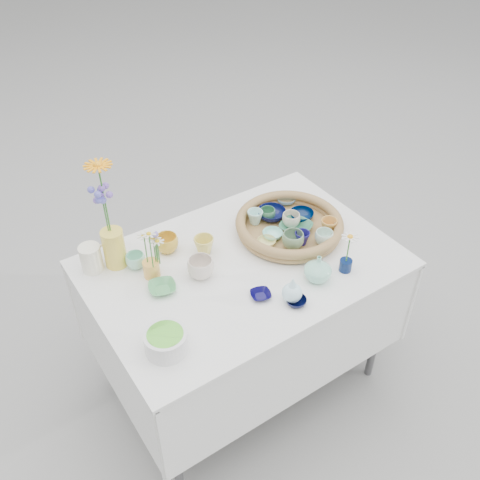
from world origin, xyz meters
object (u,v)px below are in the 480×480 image
display_table (242,376)px  bud_vase_seafoam (318,268)px  wicker_tray (289,226)px  tall_vase_yellow (114,248)px

display_table → bud_vase_seafoam: (0.19, -0.25, 0.82)m
wicker_tray → tall_vase_yellow: size_ratio=2.80×
tall_vase_yellow → display_table: bearing=-32.7°
display_table → wicker_tray: (0.28, 0.05, 0.80)m
display_table → wicker_tray: 0.85m
wicker_tray → bud_vase_seafoam: bud_vase_seafoam is taller
bud_vase_seafoam → wicker_tray: bearing=73.2°
wicker_tray → bud_vase_seafoam: 0.31m
bud_vase_seafoam → display_table: bearing=127.3°
wicker_tray → bud_vase_seafoam: (-0.09, -0.30, 0.02)m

